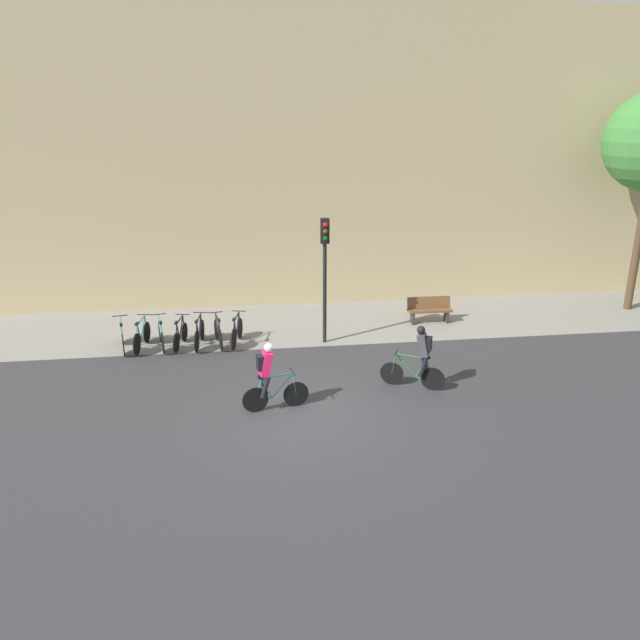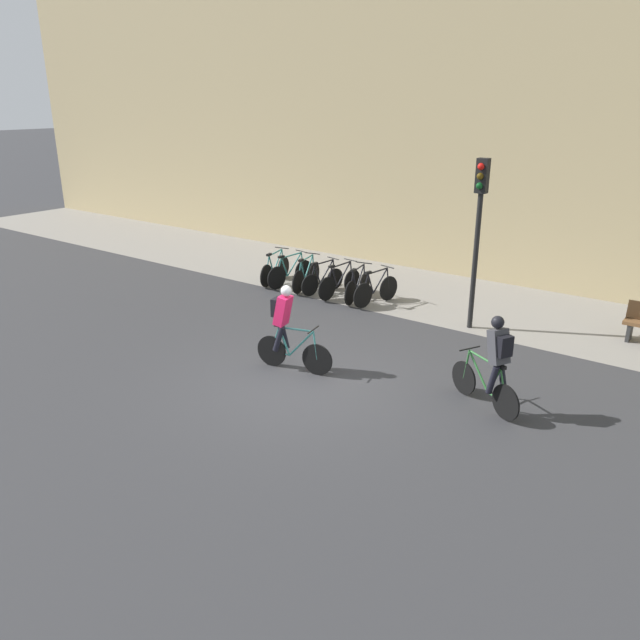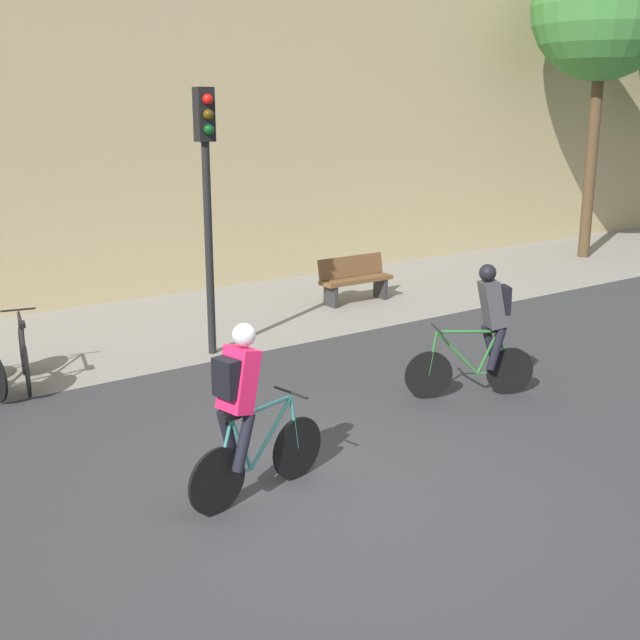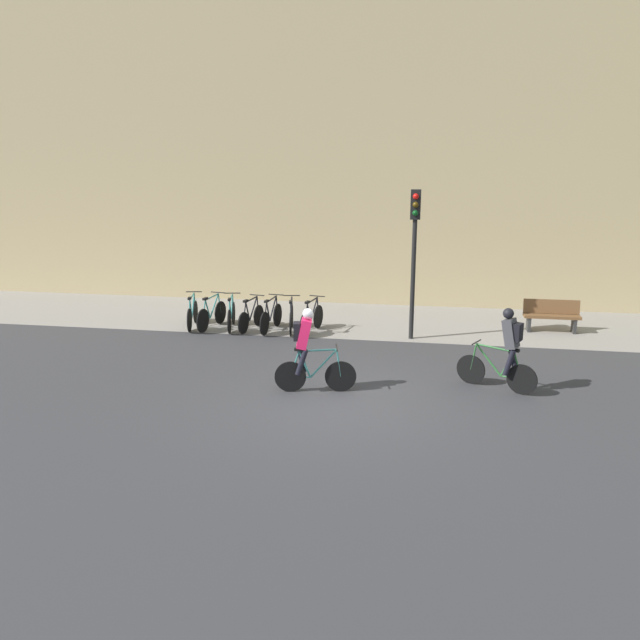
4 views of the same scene
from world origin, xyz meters
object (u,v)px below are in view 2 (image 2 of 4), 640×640
at_px(parked_bike_2, 306,276).
at_px(parked_bike_5, 358,286).
at_px(parked_bike_0, 275,269).
at_px(parked_bike_3, 323,280).
at_px(parked_bike_6, 376,290).
at_px(cyclist_grey, 494,361).
at_px(cyclist_pink, 286,325).
at_px(parked_bike_4, 340,282).
at_px(parked_bike_1, 290,272).
at_px(traffic_light_pole, 479,214).

bearing_deg(parked_bike_2, parked_bike_5, -0.00).
distance_m(parked_bike_0, parked_bike_5, 2.92).
height_order(parked_bike_3, parked_bike_6, parked_bike_6).
relative_size(cyclist_grey, parked_bike_2, 1.06).
distance_m(parked_bike_0, parked_bike_3, 1.75).
distance_m(parked_bike_5, parked_bike_6, 0.58).
bearing_deg(parked_bike_3, cyclist_grey, -31.07).
bearing_deg(cyclist_pink, parked_bike_4, 112.35).
relative_size(cyclist_pink, parked_bike_3, 1.14).
bearing_deg(parked_bike_1, traffic_light_pole, -2.11).
bearing_deg(parked_bike_1, cyclist_grey, -27.06).
xyz_separation_m(cyclist_pink, cyclist_grey, (4.02, 0.74, -0.00)).
relative_size(cyclist_pink, parked_bike_0, 1.04).
bearing_deg(parked_bike_3, parked_bike_4, -0.05).
xyz_separation_m(parked_bike_1, parked_bike_2, (0.59, 0.00, -0.00)).
bearing_deg(parked_bike_5, cyclist_grey, -36.28).
bearing_deg(cyclist_grey, parked_bike_5, 143.72).
xyz_separation_m(parked_bike_3, parked_bike_4, (0.58, -0.00, 0.02)).
bearing_deg(cyclist_grey, parked_bike_0, 154.59).
distance_m(parked_bike_4, traffic_light_pole, 4.57).
relative_size(cyclist_pink, traffic_light_pole, 0.45).
distance_m(parked_bike_1, parked_bike_4, 1.75).
xyz_separation_m(cyclist_pink, parked_bike_1, (-3.67, 4.66, -0.54)).
bearing_deg(traffic_light_pole, parked_bike_5, 176.41).
relative_size(cyclist_pink, cyclist_grey, 1.00).
bearing_deg(parked_bike_0, parked_bike_2, 0.04).
xyz_separation_m(parked_bike_0, parked_bike_4, (2.33, -0.00, -0.00)).
bearing_deg(parked_bike_0, parked_bike_6, 0.02).
xyz_separation_m(parked_bike_0, parked_bike_6, (3.50, 0.00, 0.00)).
xyz_separation_m(parked_bike_2, parked_bike_6, (2.33, 0.00, 0.00)).
xyz_separation_m(cyclist_pink, parked_bike_5, (-1.33, 4.66, -0.55)).
bearing_deg(cyclist_grey, parked_bike_2, 151.05).
relative_size(cyclist_grey, parked_bike_1, 1.02).
xyz_separation_m(cyclist_pink, parked_bike_0, (-4.25, 4.66, -0.55)).
xyz_separation_m(cyclist_grey, traffic_light_pole, (-2.01, 3.72, 1.78)).
distance_m(cyclist_pink, parked_bike_4, 5.07).
distance_m(cyclist_pink, parked_bike_3, 5.32).
xyz_separation_m(parked_bike_3, parked_bike_5, (1.17, 0.00, 0.01)).
relative_size(parked_bike_3, traffic_light_pole, 0.39).
distance_m(cyclist_grey, parked_bike_4, 7.14).
bearing_deg(traffic_light_pole, parked_bike_4, 176.95).
height_order(cyclist_grey, parked_bike_1, cyclist_grey).
bearing_deg(parked_bike_4, cyclist_pink, -67.65).
bearing_deg(traffic_light_pole, parked_bike_2, 177.64).
bearing_deg(parked_bike_0, parked_bike_3, 0.01).
xyz_separation_m(cyclist_pink, traffic_light_pole, (2.01, 4.45, 1.78)).
height_order(parked_bike_4, parked_bike_6, parked_bike_6).
distance_m(cyclist_pink, cyclist_grey, 4.09).
xyz_separation_m(parked_bike_1, parked_bike_5, (2.34, 0.00, -0.01)).
relative_size(parked_bike_5, parked_bike_6, 0.99).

